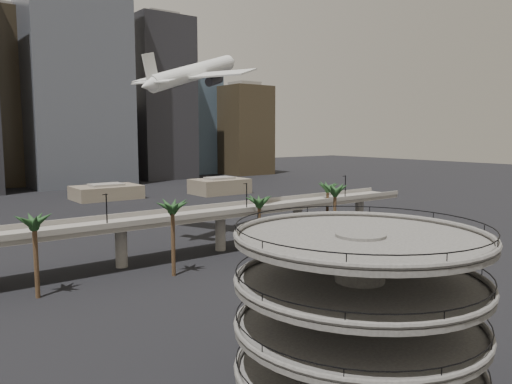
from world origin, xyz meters
TOP-DOWN VIEW (x-y plane):
  - ground at (0.00, 0.00)m, footprint 700.00×700.00m
  - parking_ramp at (-13.00, -4.00)m, footprint 22.20×22.20m
  - overpass at (0.00, 55.00)m, footprint 130.00×9.30m
  - palm_trees at (11.58, 47.18)m, footprint 76.40×18.40m
  - low_buildings at (6.89, 142.30)m, footprint 135.00×27.50m
  - skyline at (15.11, 217.09)m, footprint 269.00×86.00m
  - airborne_jet at (11.92, 66.90)m, footprint 33.35×30.53m
  - car_a at (-4.19, 15.65)m, footprint 4.63×3.30m
  - car_b at (13.54, 22.49)m, footprint 4.28×2.59m
  - car_c at (22.88, 18.08)m, footprint 4.92×3.72m

SIDE VIEW (x-z plane):
  - ground at x=0.00m, z-range 0.00..0.00m
  - car_c at x=22.88m, z-range 0.00..1.33m
  - car_b at x=13.54m, z-range 0.00..1.33m
  - car_a at x=-4.19m, z-range 0.00..1.46m
  - low_buildings at x=6.89m, z-range -0.54..6.26m
  - overpass at x=0.00m, z-range -0.01..14.69m
  - parking_ramp at x=-13.00m, z-range 1.16..18.51m
  - palm_trees at x=11.58m, z-range 4.30..18.30m
  - airborne_jet at x=11.92m, z-range 31.92..44.39m
  - skyline at x=15.11m, z-range -14.82..95.09m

